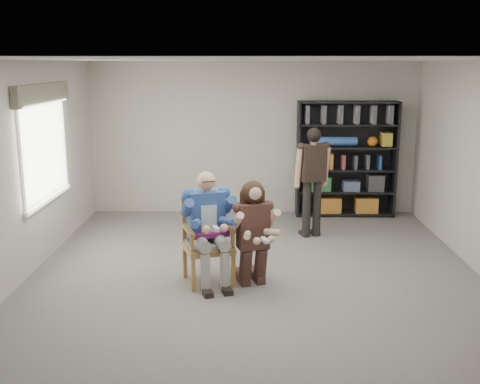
# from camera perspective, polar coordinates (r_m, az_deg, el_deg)

# --- Properties ---
(room_shell) EXTENTS (6.00, 7.00, 2.80)m
(room_shell) POSITION_cam_1_polar(r_m,az_deg,el_deg) (6.96, 1.58, 1.69)
(room_shell) COLOR beige
(room_shell) RESTS_ON ground
(floor) EXTENTS (6.00, 7.00, 0.01)m
(floor) POSITION_cam_1_polar(r_m,az_deg,el_deg) (7.36, 1.51, -9.05)
(floor) COLOR #605D5A
(floor) RESTS_ON ground
(window_left) EXTENTS (0.16, 2.00, 1.75)m
(window_left) POSITION_cam_1_polar(r_m,az_deg,el_deg) (8.40, -19.12, 4.53)
(window_left) COLOR white
(window_left) RESTS_ON room_shell
(armchair) EXTENTS (0.81, 0.80, 1.12)m
(armchair) POSITION_cam_1_polar(r_m,az_deg,el_deg) (7.17, -3.25, -4.93)
(armchair) COLOR #A4783E
(armchair) RESTS_ON floor
(seated_man) EXTENTS (0.87, 1.02, 1.45)m
(seated_man) POSITION_cam_1_polar(r_m,az_deg,el_deg) (7.12, -3.27, -3.65)
(seated_man) COLOR navy
(seated_man) RESTS_ON floor
(kneeling_woman) EXTENTS (0.81, 1.02, 1.33)m
(kneeling_woman) POSITION_cam_1_polar(r_m,az_deg,el_deg) (7.00, 1.42, -4.44)
(kneeling_woman) COLOR #3E231E
(kneeling_woman) RESTS_ON floor
(bookshelf) EXTENTS (1.80, 0.38, 2.10)m
(bookshelf) POSITION_cam_1_polar(r_m,az_deg,el_deg) (10.40, 10.74, 3.29)
(bookshelf) COLOR black
(bookshelf) RESTS_ON floor
(standing_man) EXTENTS (0.61, 0.46, 1.77)m
(standing_man) POSITION_cam_1_polar(r_m,az_deg,el_deg) (9.04, 7.37, 0.90)
(standing_man) COLOR black
(standing_man) RESTS_ON floor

